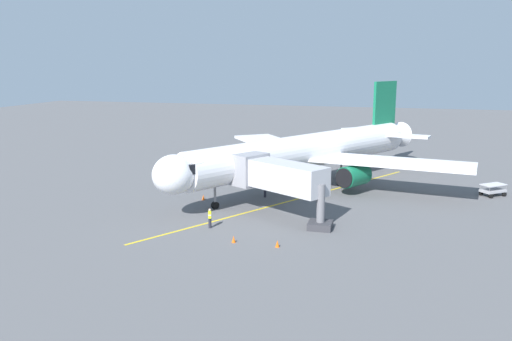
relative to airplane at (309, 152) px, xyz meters
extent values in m
plane|color=#565659|center=(1.36, -1.34, -4.00)|extent=(220.00, 220.00, 0.00)
cube|color=yellow|center=(0.14, 6.24, -4.00)|extent=(20.76, 34.44, 0.01)
cylinder|color=white|center=(0.14, 0.24, 0.10)|extent=(20.73, 31.12, 3.80)
ellipsoid|color=white|center=(9.50, 15.85, 0.10)|extent=(5.15, 5.29, 3.61)
cone|color=white|center=(-9.36, -15.63, 0.10)|extent=(4.48, 4.33, 3.42)
cube|color=black|center=(8.78, 14.65, 0.65)|extent=(3.59, 3.03, 0.90)
cube|color=white|center=(-9.08, 1.43, -0.50)|extent=(17.65, 7.78, 0.36)
cylinder|color=#146B47|center=(-5.34, 2.36, -2.00)|extent=(3.72, 4.10, 2.30)
cylinder|color=black|center=(-4.45, 3.87, -2.00)|extent=(1.90, 1.25, 2.10)
cube|color=white|center=(5.54, -7.33, -0.50)|extent=(14.43, 16.74, 0.36)
cylinder|color=#146B47|center=(4.61, -3.60, -2.00)|extent=(3.72, 4.10, 2.30)
cylinder|color=black|center=(5.51, -2.10, -2.00)|extent=(1.90, 1.25, 2.10)
cube|color=#146B47|center=(-7.82, -13.06, 3.90)|extent=(2.78, 4.30, 7.20)
cube|color=white|center=(-10.41, -11.15, 0.70)|extent=(6.77, 3.77, 0.24)
cube|color=white|center=(-4.92, -14.44, 0.70)|extent=(6.01, 6.40, 0.24)
cylinder|color=slate|center=(7.08, 11.82, -2.27)|extent=(0.24, 0.24, 2.77)
cylinder|color=black|center=(7.08, 11.82, -3.65)|extent=(0.75, 0.83, 0.70)
cylinder|color=slate|center=(-3.63, -1.00, -2.07)|extent=(0.24, 0.24, 2.77)
cylinder|color=black|center=(-3.63, -1.00, -3.45)|extent=(0.95, 1.17, 1.10)
cylinder|color=slate|center=(0.83, -3.67, -2.07)|extent=(0.24, 0.24, 2.77)
cylinder|color=black|center=(0.83, -3.67, -3.45)|extent=(0.95, 1.17, 1.10)
cube|color=#B7B7BC|center=(0.22, 13.02, -0.10)|extent=(9.06, 6.86, 2.50)
cube|color=gray|center=(4.08, 10.71, -0.10)|extent=(4.05, 4.18, 3.00)
cylinder|color=slate|center=(-3.64, 15.33, -2.05)|extent=(0.70, 0.70, 3.90)
cube|color=#333338|center=(-3.64, 15.33, -3.70)|extent=(2.00, 2.00, 0.60)
cylinder|color=#23232D|center=(5.51, 17.59, -3.56)|extent=(0.26, 0.26, 0.88)
cube|color=#D8EA19|center=(5.51, 17.59, -2.82)|extent=(0.33, 0.43, 0.60)
cube|color=silver|center=(5.51, 17.59, -2.82)|extent=(0.34, 0.45, 0.10)
sphere|color=beige|center=(5.51, 17.59, -2.40)|extent=(0.22, 0.22, 0.22)
cylinder|color=#23232D|center=(3.51, 6.23, -3.56)|extent=(0.26, 0.26, 0.88)
cube|color=#D8EA19|center=(3.51, 6.23, -2.82)|extent=(0.43, 0.44, 0.60)
cube|color=silver|center=(3.51, 6.23, -2.82)|extent=(0.45, 0.47, 0.10)
sphere|color=#9E7051|center=(3.51, 6.23, -2.40)|extent=(0.22, 0.22, 0.22)
cube|color=#9E9EA3|center=(-19.72, -0.60, -3.44)|extent=(2.90, 2.73, 0.24)
cube|color=silver|center=(-19.72, -0.60, -2.77)|extent=(2.90, 2.73, 0.08)
cylinder|color=slate|center=(-19.18, 0.64, -3.04)|extent=(0.06, 0.06, 0.55)
cylinder|color=slate|center=(-18.40, -0.32, -3.04)|extent=(0.06, 0.06, 0.55)
cylinder|color=slate|center=(-21.04, -0.88, -3.04)|extent=(0.06, 0.06, 0.55)
cylinder|color=slate|center=(-20.25, -1.84, -3.04)|extent=(0.06, 0.06, 0.55)
cylinder|color=black|center=(-19.40, 0.50, -3.78)|extent=(0.50, 0.47, 0.44)
cylinder|color=black|center=(-18.57, -0.50, -3.78)|extent=(0.50, 0.47, 0.44)
cylinder|color=black|center=(-20.86, -0.70, -3.78)|extent=(0.50, 0.47, 0.44)
cylinder|color=black|center=(-20.04, -1.71, -3.78)|extent=(0.50, 0.47, 0.44)
cone|color=#F2590F|center=(2.44, 20.59, -3.73)|extent=(0.32, 0.32, 0.55)
cone|color=#F2590F|center=(-1.13, 20.73, -3.73)|extent=(0.32, 0.32, 0.55)
cone|color=#F2590F|center=(16.87, 0.36, -3.73)|extent=(0.32, 0.32, 0.55)
cone|color=#F2590F|center=(9.37, 8.99, -3.73)|extent=(0.32, 0.32, 0.55)
camera|label=1|loc=(-9.49, 57.99, 9.91)|focal=36.74mm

